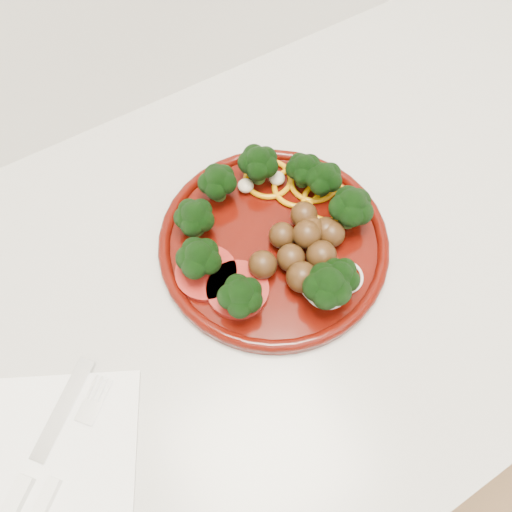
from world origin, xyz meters
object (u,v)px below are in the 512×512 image
napkin (48,463)px  knife (25,483)px  plate (277,234)px  fork (47,496)px

napkin → knife: knife is taller
napkin → knife: (-0.02, -0.01, 0.01)m
plate → fork: (-0.32, -0.12, -0.01)m
napkin → knife: 0.02m
fork → knife: bearing=83.0°
plate → napkin: (-0.31, -0.09, -0.02)m
fork → plate: bearing=-20.2°
plate → fork: 0.34m
plate → fork: size_ratio=1.89×
plate → knife: bearing=-164.4°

